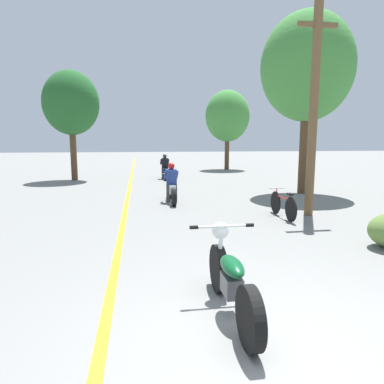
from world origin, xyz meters
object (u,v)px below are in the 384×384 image
(motorcycle_foreground, at_px, (231,279))
(bicycle_parked, at_px, (283,205))
(motorcycle_rider_far, at_px, (165,170))
(roadside_tree_right_near, at_px, (307,68))
(roadside_tree_right_far, at_px, (227,116))
(roadside_tree_left, at_px, (71,103))
(utility_pole, at_px, (314,109))
(motorcycle_rider_lead, at_px, (172,187))

(motorcycle_foreground, distance_m, bicycle_parked, 5.59)
(motorcycle_rider_far, bearing_deg, motorcycle_foreground, -91.40)
(roadside_tree_right_near, relative_size, motorcycle_foreground, 3.39)
(roadside_tree_right_near, relative_size, bicycle_parked, 4.16)
(roadside_tree_right_far, xyz_separation_m, roadside_tree_left, (-9.67, -5.23, 0.19))
(roadside_tree_left, distance_m, motorcycle_rider_far, 5.90)
(utility_pole, bearing_deg, motorcycle_rider_lead, 143.78)
(roadside_tree_left, bearing_deg, motorcycle_foreground, -73.60)
(roadside_tree_right_far, bearing_deg, bicycle_parked, -99.08)
(motorcycle_rider_far, bearing_deg, roadside_tree_right_far, 48.09)
(roadside_tree_right_near, relative_size, roadside_tree_right_far, 1.23)
(utility_pole, xyz_separation_m, roadside_tree_left, (-8.07, 9.97, 1.04))
(roadside_tree_right_near, relative_size, motorcycle_rider_far, 3.27)
(roadside_tree_right_near, distance_m, roadside_tree_left, 11.58)
(bicycle_parked, bearing_deg, utility_pole, 13.56)
(motorcycle_rider_lead, bearing_deg, roadside_tree_right_near, 12.19)
(roadside_tree_left, bearing_deg, roadside_tree_right_near, -32.36)
(bicycle_parked, bearing_deg, roadside_tree_right_near, 57.57)
(motorcycle_foreground, bearing_deg, bicycle_parked, 60.00)
(roadside_tree_left, xyz_separation_m, bicycle_parked, (7.21, -10.18, -3.61))
(roadside_tree_left, distance_m, motorcycle_foreground, 16.04)
(roadside_tree_right_near, bearing_deg, motorcycle_foreground, -121.11)
(motorcycle_rider_lead, bearing_deg, motorcycle_foreground, -90.25)
(roadside_tree_left, bearing_deg, motorcycle_rider_lead, -58.70)
(utility_pole, distance_m, bicycle_parked, 2.72)
(roadside_tree_right_far, height_order, motorcycle_rider_far, roadside_tree_right_far)
(bicycle_parked, bearing_deg, motorcycle_rider_far, 103.73)
(roadside_tree_right_near, bearing_deg, motorcycle_rider_lead, -167.81)
(utility_pole, xyz_separation_m, motorcycle_rider_lead, (-3.61, 2.65, -2.41))
(roadside_tree_right_far, relative_size, motorcycle_rider_lead, 2.66)
(roadside_tree_right_far, bearing_deg, roadside_tree_right_near, -89.60)
(roadside_tree_right_near, distance_m, roadside_tree_right_far, 11.45)
(roadside_tree_left, bearing_deg, motorcycle_rider_far, -2.70)
(roadside_tree_right_far, bearing_deg, roadside_tree_left, -151.62)
(motorcycle_rider_lead, relative_size, motorcycle_rider_far, 1.00)
(motorcycle_rider_far, xyz_separation_m, bicycle_parked, (2.43, -9.95, -0.16))
(roadside_tree_right_far, distance_m, bicycle_parked, 15.97)
(roadside_tree_right_near, xyz_separation_m, roadside_tree_left, (-9.75, 6.18, -0.84))
(roadside_tree_right_far, xyz_separation_m, bicycle_parked, (-2.46, -15.40, -3.42))
(roadside_tree_right_far, relative_size, roadside_tree_left, 0.99)
(utility_pole, bearing_deg, roadside_tree_left, 128.98)
(bicycle_parked, bearing_deg, motorcycle_rider_lead, 134.03)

